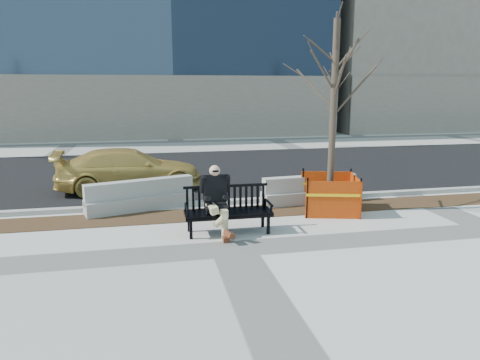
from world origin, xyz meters
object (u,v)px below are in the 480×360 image
Objects in this scene: bench at (228,233)px; jersey_barrier_right at (309,203)px; seated_man at (216,233)px; sedan at (131,190)px; tree_fence at (329,211)px; jersey_barrier_left at (141,210)px.

bench reaches higher than jersey_barrier_right.
bench is at bearing -11.29° from seated_man.
sedan is at bearing 116.09° from bench.
bench is 0.38× the size of tree_fence.
tree_fence is (2.98, 1.19, 0.00)m from bench.
jersey_barrier_right is (2.77, 2.14, 0.00)m from bench.
jersey_barrier_left is (-4.97, 1.20, 0.00)m from tree_fence.
bench is 0.69× the size of jersey_barrier_left.
jersey_barrier_left is at bearing 166.45° from tree_fence.
sedan is 2.57m from jersey_barrier_left.
jersey_barrier_right is (4.77, -0.24, 0.00)m from jersey_barrier_left.
jersey_barrier_right is at bearing 102.11° from tree_fence.
jersey_barrier_right is at bearing -19.56° from jersey_barrier_left.
sedan is (-2.37, 4.93, 0.00)m from bench.
jersey_barrier_left is at bearing 171.85° from jersey_barrier_right.
seated_man is at bearing -160.84° from tree_fence.
tree_fence reaches higher than seated_man.
bench is 3.50m from jersey_barrier_right.
bench is 3.11m from jersey_barrier_left.
tree_fence is at bearing 19.58° from seated_man.
tree_fence is 1.15× the size of sedan.
sedan reaches higher than jersey_barrier_right.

